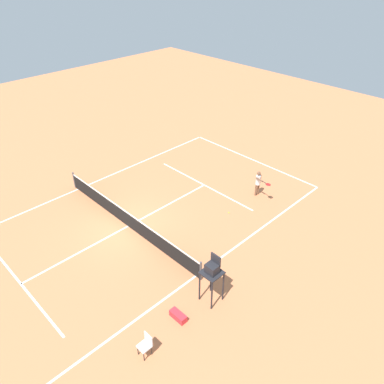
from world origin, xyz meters
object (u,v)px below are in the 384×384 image
object	(u,v)px
tennis_ball	(229,213)
equipment_bag	(178,316)
umpire_chair	(212,272)
player_serving	(259,182)
courtside_chair_near	(146,344)

from	to	relation	value
tennis_ball	equipment_bag	world-z (taller)	equipment_bag
umpire_chair	equipment_bag	xyz separation A→B (m)	(0.25, 1.69, -1.46)
umpire_chair	player_serving	bearing A→B (deg)	-65.87
player_serving	umpire_chair	xyz separation A→B (m)	(-3.52, 7.86, 0.65)
equipment_bag	tennis_ball	bearing A→B (deg)	-64.81
tennis_ball	player_serving	bearing A→B (deg)	-89.95
tennis_ball	courtside_chair_near	distance (m)	9.56
player_serving	equipment_bag	size ratio (longest dim) A/B	2.12
player_serving	tennis_ball	size ratio (longest dim) A/B	23.71
player_serving	tennis_ball	world-z (taller)	player_serving
umpire_chair	courtside_chair_near	size ratio (longest dim) A/B	2.54
umpire_chair	courtside_chair_near	bearing A→B (deg)	91.07
player_serving	courtside_chair_near	bearing A→B (deg)	24.58
equipment_bag	courtside_chair_near	bearing A→B (deg)	99.54
tennis_ball	courtside_chair_near	size ratio (longest dim) A/B	0.07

